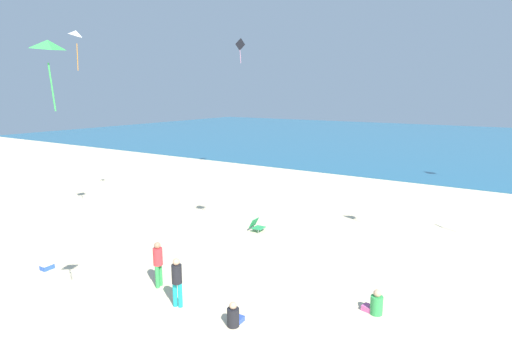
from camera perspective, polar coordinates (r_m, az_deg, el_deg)
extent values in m
plane|color=beige|center=(17.39, 4.11, -10.17)|extent=(120.00, 120.00, 0.00)
cube|color=#236084|center=(61.95, 25.63, 4.68)|extent=(120.00, 60.00, 0.05)
cube|color=#2D9956|center=(19.86, 0.37, -6.73)|extent=(0.51, 0.60, 0.03)
cube|color=#2D9956|center=(19.92, -0.29, -6.04)|extent=(0.26, 0.59, 0.43)
cylinder|color=#B7B7BC|center=(20.05, 1.16, -6.82)|extent=(0.02, 0.02, 0.19)
cylinder|color=#B7B7BC|center=(19.58, 0.31, -7.29)|extent=(0.02, 0.02, 0.19)
cube|color=#2D56B7|center=(17.69, -26.86, -10.77)|extent=(0.33, 0.43, 0.19)
cube|color=white|center=(17.65, -26.90, -10.43)|extent=(0.34, 0.45, 0.04)
cylinder|color=green|center=(14.76, -13.46, -12.98)|extent=(0.14, 0.14, 0.79)
cylinder|color=green|center=(14.89, -13.06, -12.72)|extent=(0.14, 0.14, 0.79)
cylinder|color=red|center=(14.55, -13.39, -10.36)|extent=(0.38, 0.38, 0.60)
sphere|color=#A87A5B|center=(14.41, -13.47, -8.90)|extent=(0.22, 0.22, 0.22)
cylinder|color=#19ADB2|center=(13.42, -10.42, -15.48)|extent=(0.14, 0.14, 0.79)
cylinder|color=#19ADB2|center=(13.50, -11.11, -15.34)|extent=(0.14, 0.14, 0.79)
cylinder|color=black|center=(13.16, -10.88, -12.74)|extent=(0.39, 0.39, 0.59)
sphere|color=tan|center=(13.00, -10.95, -11.16)|extent=(0.22, 0.22, 0.22)
cylinder|color=green|center=(13.40, 16.28, -16.36)|extent=(0.44, 0.44, 0.57)
sphere|color=tan|center=(13.22, 16.38, -14.88)|extent=(0.23, 0.23, 0.23)
cube|color=#D8599E|center=(13.59, 15.36, -16.85)|extent=(0.46, 0.37, 0.16)
cylinder|color=black|center=(12.36, -3.17, -18.51)|extent=(0.36, 0.36, 0.53)
sphere|color=tan|center=(12.18, -3.19, -17.04)|extent=(0.21, 0.21, 0.21)
cube|color=blue|center=(12.61, -2.58, -18.85)|extent=(0.28, 0.40, 0.16)
pyramid|color=white|center=(20.30, -23.56, 17.96)|extent=(0.77, 0.80, 0.33)
cylinder|color=orange|center=(20.22, -23.40, 15.17)|extent=(0.08, 0.07, 1.13)
pyramid|color=green|center=(9.36, -26.77, 16.23)|extent=(0.49, 0.58, 0.22)
cylinder|color=green|center=(9.33, -26.32, 11.28)|extent=(0.20, 0.08, 0.94)
cube|color=black|center=(32.43, -2.19, 18.07)|extent=(0.33, 0.85, 0.88)
cylinder|color=pink|center=(32.35, -2.18, 16.58)|extent=(0.19, 0.14, 1.05)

